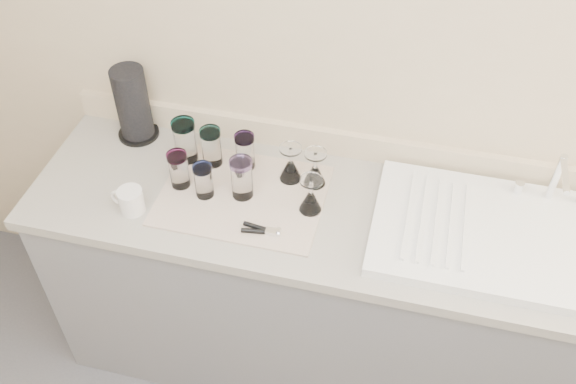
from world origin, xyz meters
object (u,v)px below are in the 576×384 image
(white_mug, at_px, (131,200))
(tumbler_lavender, at_px, (242,178))
(goblet_back_right, at_px, (315,173))
(tumbler_purple, at_px, (245,151))
(paper_towel_roll, at_px, (133,105))
(sink_unit, at_px, (504,236))
(tumbler_cyan, at_px, (211,146))
(tumbler_teal, at_px, (185,140))
(tumbler_magenta, at_px, (179,169))
(goblet_front_right, at_px, (311,199))
(goblet_back_left, at_px, (291,168))
(can_opener, at_px, (262,230))
(tumbler_blue, at_px, (204,180))

(white_mug, bearing_deg, tumbler_lavender, 23.86)
(white_mug, bearing_deg, goblet_back_right, 25.13)
(tumbler_purple, height_order, paper_towel_roll, paper_towel_roll)
(sink_unit, distance_m, tumbler_cyan, 1.02)
(tumbler_teal, height_order, paper_towel_roll, paper_towel_roll)
(sink_unit, relative_size, tumbler_magenta, 5.99)
(tumbler_purple, distance_m, tumbler_magenta, 0.24)
(sink_unit, distance_m, goblet_front_right, 0.62)
(tumbler_cyan, relative_size, paper_towel_roll, 0.51)
(sink_unit, distance_m, tumbler_purple, 0.90)
(sink_unit, relative_size, goblet_back_right, 5.99)
(goblet_back_right, bearing_deg, tumbler_purple, 174.40)
(tumbler_cyan, height_order, tumbler_purple, tumbler_cyan)
(tumbler_magenta, distance_m, goblet_back_left, 0.38)
(tumbler_teal, distance_m, goblet_back_left, 0.39)
(tumbler_purple, xyz_separation_m, goblet_front_right, (0.27, -0.15, -0.02))
(tumbler_cyan, distance_m, tumbler_lavender, 0.20)
(tumbler_lavender, relative_size, white_mug, 1.26)
(tumbler_cyan, relative_size, white_mug, 1.22)
(tumbler_cyan, height_order, can_opener, tumbler_cyan)
(can_opener, distance_m, white_mug, 0.45)
(paper_towel_roll, bearing_deg, tumbler_magenta, -41.39)
(can_opener, height_order, white_mug, white_mug)
(sink_unit, relative_size, tumbler_purple, 5.92)
(tumbler_purple, height_order, can_opener, tumbler_purple)
(tumbler_lavender, height_order, goblet_front_right, tumbler_lavender)
(goblet_back_left, distance_m, white_mug, 0.54)
(goblet_back_right, height_order, paper_towel_roll, paper_towel_roll)
(tumbler_purple, height_order, goblet_front_right, tumbler_purple)
(goblet_back_left, bearing_deg, tumbler_cyan, 177.68)
(tumbler_magenta, bearing_deg, goblet_back_right, 14.85)
(sink_unit, height_order, tumbler_teal, sink_unit)
(can_opener, distance_m, paper_towel_roll, 0.70)
(goblet_front_right, bearing_deg, tumbler_blue, -177.07)
(goblet_back_left, bearing_deg, tumbler_magenta, -161.24)
(tumbler_magenta, distance_m, white_mug, 0.19)
(white_mug, xyz_separation_m, paper_towel_roll, (-0.14, 0.37, 0.10))
(goblet_back_right, xyz_separation_m, can_opener, (-0.12, -0.26, -0.04))
(tumbler_lavender, height_order, goblet_back_right, tumbler_lavender)
(tumbler_cyan, xyz_separation_m, goblet_back_right, (0.37, -0.02, -0.03))
(tumbler_purple, bearing_deg, tumbler_magenta, -143.10)
(goblet_front_right, bearing_deg, goblet_back_left, 127.40)
(tumbler_teal, distance_m, tumbler_blue, 0.20)
(tumbler_lavender, distance_m, paper_towel_roll, 0.52)
(goblet_back_right, relative_size, goblet_front_right, 1.02)
(tumbler_magenta, distance_m, paper_towel_roll, 0.34)
(tumbler_purple, relative_size, tumbler_magenta, 1.01)
(tumbler_lavender, xyz_separation_m, goblet_back_left, (0.14, 0.12, -0.03))
(tumbler_purple, bearing_deg, goblet_back_left, -7.14)
(sink_unit, height_order, tumbler_purple, sink_unit)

